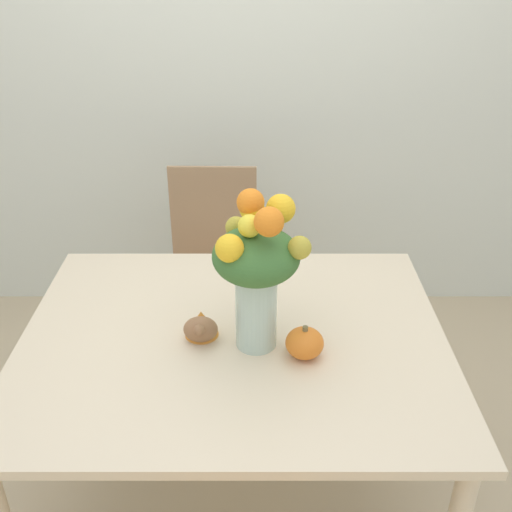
% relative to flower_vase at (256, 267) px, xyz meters
% --- Properties ---
extents(ground_plane, '(12.00, 12.00, 0.00)m').
position_rel_flower_vase_xyz_m(ground_plane, '(-0.07, 0.04, -1.04)').
color(ground_plane, tan).
extents(wall_back, '(8.00, 0.06, 2.70)m').
position_rel_flower_vase_xyz_m(wall_back, '(-0.07, 1.49, 0.31)').
color(wall_back, silver).
rests_on(wall_back, ground_plane).
extents(dining_table, '(1.34, 1.08, 0.77)m').
position_rel_flower_vase_xyz_m(dining_table, '(-0.07, 0.04, -0.36)').
color(dining_table, beige).
rests_on(dining_table, ground_plane).
extents(flower_vase, '(0.28, 0.27, 0.50)m').
position_rel_flower_vase_xyz_m(flower_vase, '(0.00, 0.00, 0.00)').
color(flower_vase, '#B2CCBC').
rests_on(flower_vase, dining_table).
extents(pumpkin, '(0.11, 0.11, 0.10)m').
position_rel_flower_vase_xyz_m(pumpkin, '(0.14, -0.06, -0.22)').
color(pumpkin, orange).
rests_on(pumpkin, dining_table).
extents(turkey_figurine, '(0.11, 0.14, 0.09)m').
position_rel_flower_vase_xyz_m(turkey_figurine, '(-0.17, 0.03, -0.23)').
color(turkey_figurine, '#936642').
rests_on(turkey_figurine, dining_table).
extents(dining_chair_near_window, '(0.43, 0.43, 0.96)m').
position_rel_flower_vase_xyz_m(dining_chair_near_window, '(-0.20, 0.90, -0.54)').
color(dining_chair_near_window, '#9E7A56').
rests_on(dining_chair_near_window, ground_plane).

